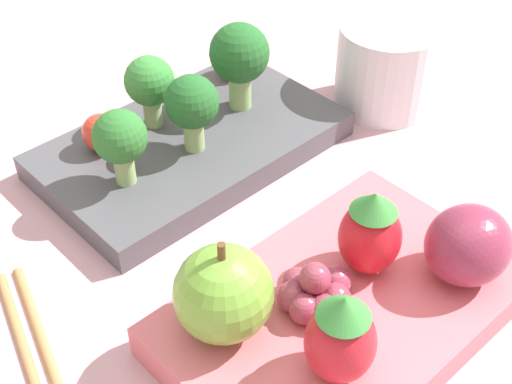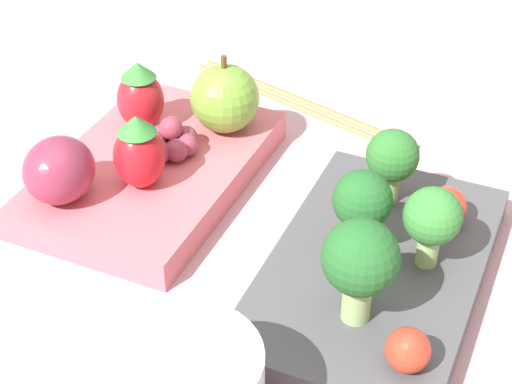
# 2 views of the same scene
# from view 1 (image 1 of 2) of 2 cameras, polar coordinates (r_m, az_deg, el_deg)

# --- Properties ---
(ground_plane) EXTENTS (4.00, 4.00, 0.00)m
(ground_plane) POSITION_cam_1_polar(r_m,az_deg,el_deg) (0.44, -0.74, -3.37)
(ground_plane) COLOR #C6939E
(bento_box_savoury) EXTENTS (0.22, 0.15, 0.02)m
(bento_box_savoury) POSITION_cam_1_polar(r_m,az_deg,el_deg) (0.50, -5.19, 3.76)
(bento_box_savoury) COLOR #4C4C51
(bento_box_savoury) RESTS_ON ground_plane
(bento_box_fruit) EXTENTS (0.20, 0.14, 0.02)m
(bento_box_fruit) POSITION_cam_1_polar(r_m,az_deg,el_deg) (0.39, 6.76, -9.64)
(bento_box_fruit) COLOR #DB6670
(bento_box_fruit) RESTS_ON ground_plane
(broccoli_floret_0) EXTENTS (0.04, 0.04, 0.05)m
(broccoli_floret_0) POSITION_cam_1_polar(r_m,az_deg,el_deg) (0.46, -5.16, 6.98)
(broccoli_floret_0) COLOR #93B770
(broccoli_floret_0) RESTS_ON bento_box_savoury
(broccoli_floret_1) EXTENTS (0.03, 0.03, 0.05)m
(broccoli_floret_1) POSITION_cam_1_polar(r_m,az_deg,el_deg) (0.44, -10.81, 4.17)
(broccoli_floret_1) COLOR #93B770
(broccoli_floret_1) RESTS_ON bento_box_savoury
(broccoli_floret_2) EXTENTS (0.04, 0.04, 0.06)m
(broccoli_floret_2) POSITION_cam_1_polar(r_m,az_deg,el_deg) (0.50, -1.33, 10.82)
(broccoli_floret_2) COLOR #93B770
(broccoli_floret_2) RESTS_ON bento_box_savoury
(broccoli_floret_3) EXTENTS (0.03, 0.03, 0.05)m
(broccoli_floret_3) POSITION_cam_1_polar(r_m,az_deg,el_deg) (0.49, -8.53, 8.58)
(broccoli_floret_3) COLOR #93B770
(broccoli_floret_3) RESTS_ON bento_box_savoury
(cherry_tomato_0) EXTENTS (0.03, 0.03, 0.03)m
(cherry_tomato_0) POSITION_cam_1_polar(r_m,az_deg,el_deg) (0.48, -12.30, 4.67)
(cherry_tomato_0) COLOR red
(cherry_tomato_0) RESTS_ON bento_box_savoury
(cherry_tomato_1) EXTENTS (0.02, 0.02, 0.02)m
(cherry_tomato_1) POSITION_cam_1_polar(r_m,az_deg,el_deg) (0.55, -1.92, 10.39)
(cherry_tomato_1) COLOR red
(cherry_tomato_1) RESTS_ON bento_box_savoury
(apple) EXTENTS (0.05, 0.05, 0.06)m
(apple) POSITION_cam_1_polar(r_m,az_deg,el_deg) (0.35, -2.63, -8.12)
(apple) COLOR #70A838
(apple) RESTS_ON bento_box_fruit
(strawberry_0) EXTENTS (0.03, 0.03, 0.05)m
(strawberry_0) POSITION_cam_1_polar(r_m,az_deg,el_deg) (0.33, 6.79, -11.50)
(strawberry_0) COLOR red
(strawberry_0) RESTS_ON bento_box_fruit
(strawberry_1) EXTENTS (0.03, 0.03, 0.05)m
(strawberry_1) POSITION_cam_1_polar(r_m,az_deg,el_deg) (0.38, 9.14, -3.23)
(strawberry_1) COLOR red
(strawberry_1) RESTS_ON bento_box_fruit
(plum) EXTENTS (0.05, 0.04, 0.04)m
(plum) POSITION_cam_1_polar(r_m,az_deg,el_deg) (0.39, 16.62, -4.09)
(plum) COLOR #892D47
(plum) RESTS_ON bento_box_fruit
(grape_cluster) EXTENTS (0.04, 0.04, 0.03)m
(grape_cluster) POSITION_cam_1_polar(r_m,az_deg,el_deg) (0.37, 4.66, -7.97)
(grape_cluster) COLOR #93384C
(grape_cluster) RESTS_ON bento_box_fruit
(drinking_cup) EXTENTS (0.07, 0.07, 0.06)m
(drinking_cup) POSITION_cam_1_polar(r_m,az_deg,el_deg) (0.55, 10.33, 9.85)
(drinking_cup) COLOR silver
(drinking_cup) RESTS_ON ground_plane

